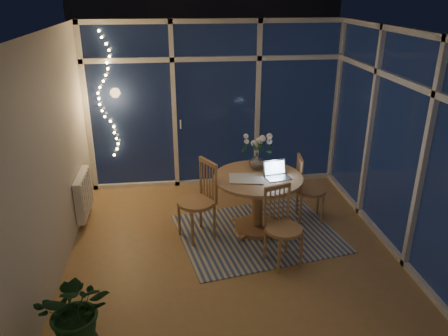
{
  "coord_description": "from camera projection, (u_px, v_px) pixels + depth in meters",
  "views": [
    {
      "loc": [
        -0.67,
        -4.65,
        3.0
      ],
      "look_at": [
        -0.08,
        0.25,
        0.96
      ],
      "focal_mm": 35.0,
      "sensor_mm": 36.0,
      "label": 1
    }
  ],
  "objects": [
    {
      "name": "floor",
      "position": [
        233.0,
        246.0,
        5.49
      ],
      "size": [
        4.0,
        4.0,
        0.0
      ],
      "primitive_type": "plane",
      "color": "olive",
      "rests_on": "ground"
    },
    {
      "name": "ceiling",
      "position": [
        235.0,
        30.0,
        4.5
      ],
      "size": [
        4.0,
        4.0,
        0.0
      ],
      "primitive_type": "plane",
      "color": "white",
      "rests_on": "wall_back"
    },
    {
      "name": "wall_back",
      "position": [
        216.0,
        106.0,
        6.83
      ],
      "size": [
        4.0,
        0.04,
        2.6
      ],
      "primitive_type": "cube",
      "color": "beige",
      "rests_on": "floor"
    },
    {
      "name": "wall_front",
      "position": [
        272.0,
        242.0,
        3.16
      ],
      "size": [
        4.0,
        0.04,
        2.6
      ],
      "primitive_type": "cube",
      "color": "beige",
      "rests_on": "floor"
    },
    {
      "name": "wall_left",
      "position": [
        53.0,
        156.0,
        4.77
      ],
      "size": [
        0.04,
        4.0,
        2.6
      ],
      "primitive_type": "cube",
      "color": "beige",
      "rests_on": "floor"
    },
    {
      "name": "wall_right",
      "position": [
        399.0,
        142.0,
        5.21
      ],
      "size": [
        0.04,
        4.0,
        2.6
      ],
      "primitive_type": "cube",
      "color": "beige",
      "rests_on": "floor"
    },
    {
      "name": "window_wall_back",
      "position": [
        216.0,
        106.0,
        6.79
      ],
      "size": [
        4.0,
        0.1,
        2.6
      ],
      "primitive_type": "cube",
      "color": "silver",
      "rests_on": "floor"
    },
    {
      "name": "window_wall_right",
      "position": [
        396.0,
        142.0,
        5.21
      ],
      "size": [
        0.1,
        4.0,
        2.6
      ],
      "primitive_type": "cube",
      "color": "silver",
      "rests_on": "floor"
    },
    {
      "name": "radiator",
      "position": [
        83.0,
        194.0,
        5.95
      ],
      "size": [
        0.1,
        0.7,
        0.58
      ],
      "primitive_type": "cube",
      "color": "white",
      "rests_on": "wall_left"
    },
    {
      "name": "fairy_lights",
      "position": [
        106.0,
        96.0,
        6.45
      ],
      "size": [
        0.24,
        0.1,
        1.85
      ],
      "primitive_type": null,
      "color": "#F0B960",
      "rests_on": "window_wall_back"
    },
    {
      "name": "garden_patio",
      "position": [
        224.0,
        130.0,
        10.16
      ],
      "size": [
        12.0,
        6.0,
        0.1
      ],
      "primitive_type": "cube",
      "color": "black",
      "rests_on": "ground"
    },
    {
      "name": "garden_fence",
      "position": [
        201.0,
        85.0,
        10.19
      ],
      "size": [
        11.0,
        0.08,
        1.8
      ],
      "primitive_type": "cube",
      "color": "#3E2A16",
      "rests_on": "ground"
    },
    {
      "name": "neighbour_roof",
      "position": [
        203.0,
        18.0,
        12.48
      ],
      "size": [
        7.0,
        3.0,
        2.2
      ],
      "primitive_type": "cube",
      "color": "#373A42",
      "rests_on": "ground"
    },
    {
      "name": "garden_shrubs",
      "position": [
        167.0,
        132.0,
        8.35
      ],
      "size": [
        0.9,
        0.9,
        0.9
      ],
      "primitive_type": "sphere",
      "color": "black",
      "rests_on": "ground"
    },
    {
      "name": "rug",
      "position": [
        258.0,
        233.0,
        5.76
      ],
      "size": [
        2.27,
        1.95,
        0.01
      ],
      "primitive_type": "cube",
      "rotation": [
        0.0,
        0.0,
        0.19
      ],
      "color": "beige",
      "rests_on": "floor"
    },
    {
      "name": "dining_table",
      "position": [
        257.0,
        204.0,
        5.71
      ],
      "size": [
        1.34,
        1.34,
        0.78
      ],
      "primitive_type": "cylinder",
      "rotation": [
        0.0,
        0.0,
        0.19
      ],
      "color": "#9F6D48",
      "rests_on": "floor"
    },
    {
      "name": "chair_left",
      "position": [
        196.0,
        201.0,
        5.5
      ],
      "size": [
        0.65,
        0.65,
        1.04
      ],
      "primitive_type": "cube",
      "rotation": [
        0.0,
        0.0,
        -1.08
      ],
      "color": "#9F6D48",
      "rests_on": "floor"
    },
    {
      "name": "chair_right",
      "position": [
        311.0,
        188.0,
        5.95
      ],
      "size": [
        0.49,
        0.49,
        0.95
      ],
      "primitive_type": "cube",
      "rotation": [
        0.0,
        0.0,
        1.45
      ],
      "color": "#9F6D48",
      "rests_on": "floor"
    },
    {
      "name": "chair_front",
      "position": [
        284.0,
        227.0,
        4.97
      ],
      "size": [
        0.56,
        0.56,
        0.95
      ],
      "primitive_type": "cube",
      "rotation": [
        0.0,
        0.0,
        0.34
      ],
      "color": "#9F6D48",
      "rests_on": "floor"
    },
    {
      "name": "laptop",
      "position": [
        278.0,
        170.0,
        5.47
      ],
      "size": [
        0.35,
        0.32,
        0.22
      ],
      "primitive_type": null,
      "rotation": [
        0.0,
        0.0,
        0.2
      ],
      "color": "#BABABF",
      "rests_on": "dining_table"
    },
    {
      "name": "flower_vase",
      "position": [
        257.0,
        161.0,
        5.76
      ],
      "size": [
        0.24,
        0.24,
        0.21
      ],
      "primitive_type": "imported",
      "rotation": [
        0.0,
        0.0,
        0.19
      ],
      "color": "silver",
      "rests_on": "dining_table"
    },
    {
      "name": "bowl",
      "position": [
        272.0,
        168.0,
        5.76
      ],
      "size": [
        0.18,
        0.18,
        0.04
      ],
      "primitive_type": "imported",
      "rotation": [
        0.0,
        0.0,
        0.19
      ],
      "color": "silver",
      "rests_on": "dining_table"
    },
    {
      "name": "newspapers",
      "position": [
        246.0,
        178.0,
        5.49
      ],
      "size": [
        0.43,
        0.34,
        0.01
      ],
      "primitive_type": "cube",
      "rotation": [
        0.0,
        0.0,
        0.03
      ],
      "color": "beige",
      "rests_on": "dining_table"
    },
    {
      "name": "phone",
      "position": [
        262.0,
        176.0,
        5.55
      ],
      "size": [
        0.12,
        0.08,
        0.01
      ],
      "primitive_type": "cube",
      "rotation": [
        0.0,
        0.0,
        0.32
      ],
      "color": "black",
      "rests_on": "dining_table"
    },
    {
      "name": "potted_plant",
      "position": [
        79.0,
        320.0,
        3.72
      ],
      "size": [
        0.56,
        0.49,
        0.76
      ],
      "primitive_type": "imported",
      "rotation": [
        0.0,
        0.0,
        0.04
      ],
      "color": "#174120",
      "rests_on": "floor"
    }
  ]
}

